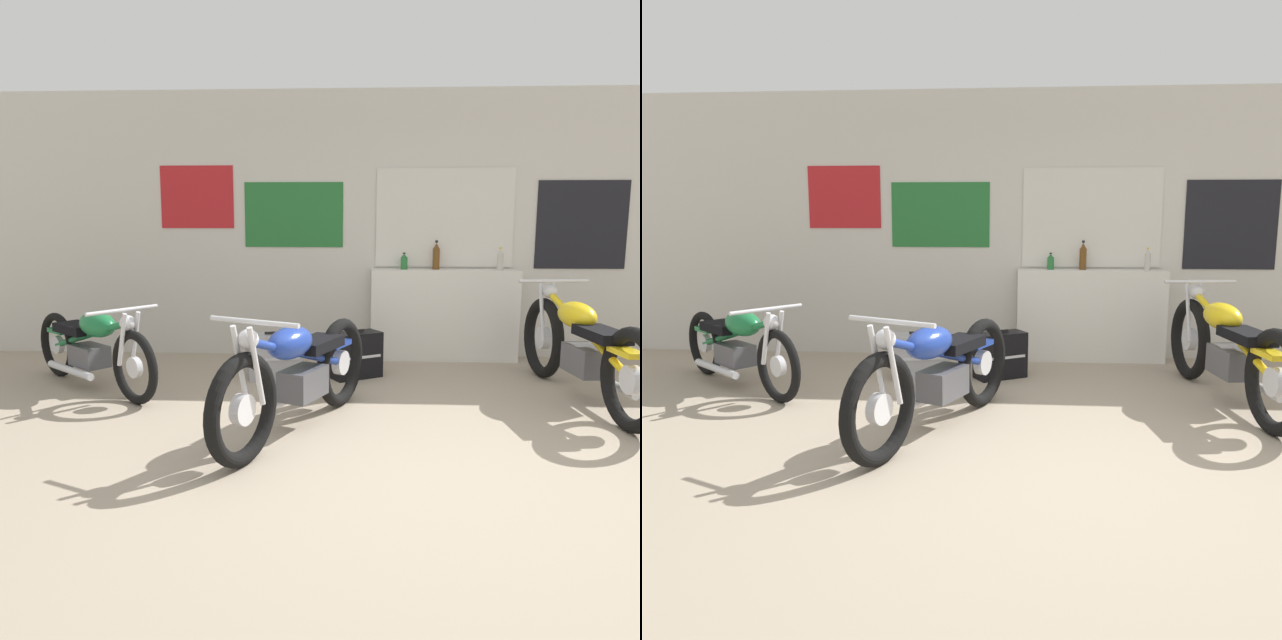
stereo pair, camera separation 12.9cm
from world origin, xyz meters
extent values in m
plane|color=gray|center=(0.00, 0.00, 0.00)|extent=(24.00, 24.00, 0.00)
cube|color=beige|center=(0.00, 3.09, 1.40)|extent=(10.00, 0.06, 2.80)
cube|color=silver|center=(0.54, 3.05, 1.49)|extent=(1.37, 0.01, 0.97)
cube|color=beige|center=(0.54, 3.05, 1.49)|extent=(1.43, 0.01, 1.03)
cube|color=black|center=(1.96, 3.05, 1.42)|extent=(0.93, 0.01, 0.91)
cube|color=#23662D|center=(-1.05, 3.05, 1.52)|extent=(1.04, 0.01, 0.68)
cube|color=#B21E23|center=(-2.08, 3.05, 1.70)|extent=(0.78, 0.01, 0.65)
cube|color=silver|center=(0.54, 2.91, 0.48)|extent=(1.53, 0.28, 0.95)
cylinder|color=#23662D|center=(0.12, 2.94, 1.02)|extent=(0.07, 0.07, 0.13)
cone|color=#23662D|center=(0.12, 2.94, 1.10)|extent=(0.06, 0.06, 0.03)
cylinder|color=black|center=(0.12, 2.94, 1.12)|extent=(0.03, 0.03, 0.01)
cylinder|color=#5B3814|center=(0.45, 2.95, 1.06)|extent=(0.07, 0.07, 0.22)
cone|color=#5B3814|center=(0.45, 2.95, 1.20)|extent=(0.06, 0.06, 0.06)
cylinder|color=black|center=(0.45, 2.95, 1.24)|extent=(0.03, 0.03, 0.02)
cylinder|color=#B7B2A8|center=(1.09, 2.86, 1.04)|extent=(0.06, 0.06, 0.17)
cone|color=#B7B2A8|center=(1.09, 2.86, 1.15)|extent=(0.05, 0.05, 0.05)
cylinder|color=gold|center=(1.09, 2.86, 1.18)|extent=(0.02, 0.02, 0.02)
torus|color=black|center=(1.38, 2.22, 0.38)|extent=(0.19, 0.76, 0.75)
cylinder|color=silver|center=(1.38, 2.22, 0.38)|extent=(0.09, 0.22, 0.21)
torus|color=black|center=(1.55, 0.73, 0.38)|extent=(0.19, 0.76, 0.75)
cylinder|color=silver|center=(1.55, 0.73, 0.38)|extent=(0.09, 0.22, 0.21)
cube|color=#4C4C51|center=(1.47, 1.40, 0.36)|extent=(0.27, 0.44, 0.23)
cylinder|color=yellow|center=(1.47, 1.40, 0.58)|extent=(0.21, 1.37, 0.47)
ellipsoid|color=yellow|center=(1.45, 1.59, 0.70)|extent=(0.30, 0.54, 0.22)
cube|color=black|center=(1.50, 1.17, 0.62)|extent=(0.30, 0.54, 0.08)
cube|color=yellow|center=(1.54, 0.82, 0.56)|extent=(0.17, 0.31, 0.04)
cylinder|color=silver|center=(1.33, 2.14, 0.65)|extent=(0.06, 0.18, 0.54)
cylinder|color=silver|center=(1.45, 2.15, 0.65)|extent=(0.06, 0.18, 0.54)
cylinder|color=silver|center=(1.40, 2.07, 0.93)|extent=(0.64, 0.11, 0.03)
sphere|color=silver|center=(1.39, 2.13, 0.83)|extent=(0.13, 0.13, 0.13)
cylinder|color=silver|center=(1.62, 1.31, 0.21)|extent=(0.16, 0.83, 0.06)
torus|color=black|center=(-2.17, 1.18, 0.31)|extent=(0.52, 0.44, 0.61)
cylinder|color=silver|center=(-2.17, 1.18, 0.31)|extent=(0.17, 0.15, 0.17)
torus|color=black|center=(-3.21, 2.01, 0.31)|extent=(0.52, 0.44, 0.61)
cylinder|color=silver|center=(-3.21, 2.01, 0.31)|extent=(0.17, 0.15, 0.17)
cube|color=#4C4C51|center=(-2.74, 1.64, 0.29)|extent=(0.43, 0.41, 0.19)
cylinder|color=#196B38|center=(-2.74, 1.64, 0.48)|extent=(0.98, 0.80, 0.40)
ellipsoid|color=#196B38|center=(-2.61, 1.53, 0.59)|extent=(0.50, 0.47, 0.22)
cube|color=black|center=(-2.90, 1.76, 0.51)|extent=(0.50, 0.47, 0.08)
cube|color=#196B38|center=(-3.15, 1.96, 0.45)|extent=(0.30, 0.28, 0.04)
cylinder|color=silver|center=(-2.19, 1.27, 0.53)|extent=(0.15, 0.13, 0.45)
cylinder|color=silver|center=(-2.26, 1.17, 0.53)|extent=(0.15, 0.13, 0.45)
cylinder|color=silver|center=(-2.28, 1.26, 0.76)|extent=(0.43, 0.52, 0.03)
sphere|color=silver|center=(-2.23, 1.23, 0.66)|extent=(0.13, 0.13, 0.13)
cylinder|color=silver|center=(-2.90, 1.59, 0.17)|extent=(0.61, 0.51, 0.06)
torus|color=black|center=(-1.08, -0.02, 0.36)|extent=(0.39, 0.69, 0.71)
cylinder|color=silver|center=(-1.08, -0.02, 0.36)|extent=(0.14, 0.21, 0.20)
torus|color=black|center=(-0.51, 1.23, 0.36)|extent=(0.39, 0.69, 0.71)
cylinder|color=silver|center=(-0.51, 1.23, 0.36)|extent=(0.14, 0.21, 0.20)
cube|color=#4C4C51|center=(-0.77, 0.67, 0.34)|extent=(0.36, 0.44, 0.21)
cylinder|color=navy|center=(-0.77, 0.67, 0.55)|extent=(0.57, 1.16, 0.44)
ellipsoid|color=navy|center=(-0.84, 0.51, 0.66)|extent=(0.41, 0.52, 0.22)
cube|color=black|center=(-0.68, 0.85, 0.58)|extent=(0.41, 0.52, 0.08)
cube|color=navy|center=(-0.54, 1.15, 0.52)|extent=(0.24, 0.31, 0.04)
cylinder|color=silver|center=(-1.00, 0.02, 0.62)|extent=(0.10, 0.17, 0.51)
cylinder|color=silver|center=(-1.11, 0.07, 0.62)|extent=(0.10, 0.17, 0.51)
cylinder|color=silver|center=(-1.02, 0.11, 0.88)|extent=(0.59, 0.30, 0.03)
sphere|color=silver|center=(-1.05, 0.05, 0.78)|extent=(0.13, 0.13, 0.13)
cylinder|color=silver|center=(-0.85, 0.81, 0.20)|extent=(0.37, 0.71, 0.06)
cube|color=#9E9EA3|center=(-1.15, 2.08, 0.21)|extent=(0.57, 0.42, 0.41)
cube|color=silver|center=(-1.11, 1.93, 0.21)|extent=(0.42, 0.13, 0.02)
cube|color=black|center=(-1.15, 2.08, 0.43)|extent=(0.18, 0.07, 0.02)
cube|color=black|center=(-0.38, 2.11, 0.22)|extent=(0.52, 0.44, 0.43)
cube|color=silver|center=(-0.32, 2.01, 0.22)|extent=(0.35, 0.21, 0.02)
cube|color=black|center=(-0.38, 2.11, 0.45)|extent=(0.15, 0.10, 0.02)
camera|label=1|loc=(-0.42, -3.63, 1.54)|focal=35.00mm
camera|label=2|loc=(-0.29, -3.63, 1.54)|focal=35.00mm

